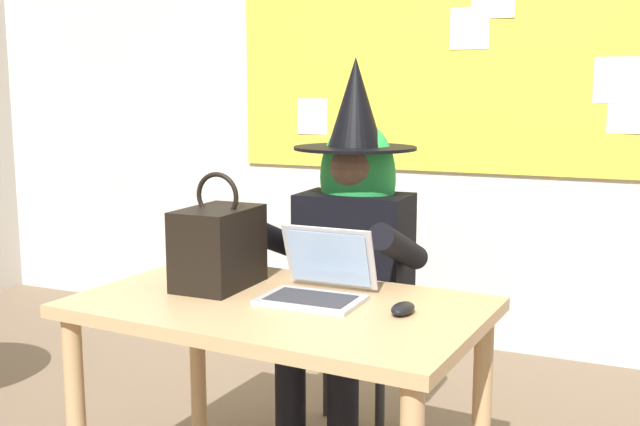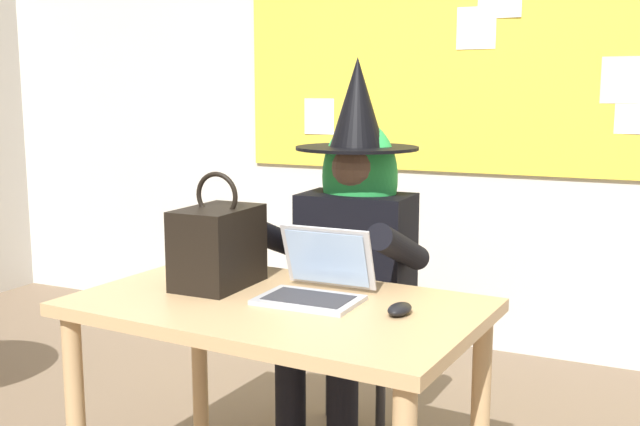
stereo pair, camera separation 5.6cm
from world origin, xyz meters
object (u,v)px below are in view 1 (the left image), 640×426
(handbag, at_px, (218,246))
(chair_at_desk, at_px, (359,308))
(laptop, at_px, (318,283))
(computer_mouse, at_px, (403,309))
(person_costumed, at_px, (349,241))
(desk_main, at_px, (279,332))

(handbag, bearing_deg, chair_at_desk, 69.86)
(laptop, xyz_separation_m, computer_mouse, (0.29, -0.06, -0.03))
(person_costumed, distance_m, laptop, 0.54)
(desk_main, xyz_separation_m, handbag, (-0.26, 0.08, 0.23))
(laptop, relative_size, computer_mouse, 2.93)
(laptop, height_order, handbag, handbag)
(handbag, bearing_deg, computer_mouse, -4.91)
(chair_at_desk, height_order, computer_mouse, chair_at_desk)
(desk_main, xyz_separation_m, computer_mouse, (0.39, 0.02, 0.12))
(chair_at_desk, height_order, handbag, handbag)
(desk_main, relative_size, handbag, 3.37)
(chair_at_desk, xyz_separation_m, computer_mouse, (0.41, -0.71, 0.24))
(person_costumed, xyz_separation_m, handbag, (-0.24, -0.53, 0.06))
(chair_at_desk, bearing_deg, laptop, 7.80)
(desk_main, bearing_deg, computer_mouse, 3.26)
(person_costumed, distance_m, computer_mouse, 0.72)
(laptop, bearing_deg, chair_at_desk, 99.99)
(person_costumed, bearing_deg, desk_main, 0.20)
(desk_main, distance_m, handbag, 0.36)
(desk_main, distance_m, laptop, 0.19)
(desk_main, distance_m, chair_at_desk, 0.74)
(laptop, bearing_deg, person_costumed, 101.75)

